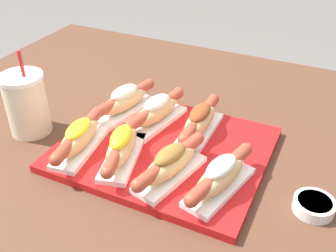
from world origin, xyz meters
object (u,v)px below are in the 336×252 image
(hot_dog_5, at_px, (157,111))
(drink_cup, at_px, (27,104))
(hot_dog_4, at_px, (125,100))
(hot_dog_0, at_px, (79,137))
(hot_dog_1, at_px, (122,146))
(hot_dog_2, at_px, (170,163))
(hot_dog_3, at_px, (220,176))
(serving_tray, at_px, (164,149))
(sauce_bowl, at_px, (314,205))
(hot_dog_6, at_px, (200,121))

(hot_dog_5, height_order, drink_cup, drink_cup)
(hot_dog_4, xyz_separation_m, hot_dog_5, (0.09, -0.01, -0.00))
(hot_dog_0, bearing_deg, hot_dog_1, 5.38)
(hot_dog_2, height_order, drink_cup, drink_cup)
(hot_dog_2, distance_m, hot_dog_3, 0.10)
(serving_tray, relative_size, drink_cup, 2.13)
(serving_tray, relative_size, hot_dog_0, 2.09)
(hot_dog_1, bearing_deg, hot_dog_4, 118.76)
(hot_dog_2, relative_size, hot_dog_4, 1.00)
(hot_dog_0, height_order, hot_dog_3, hot_dog_3)
(sauce_bowl, distance_m, drink_cup, 0.65)
(hot_dog_0, height_order, sauce_bowl, hot_dog_0)
(sauce_bowl, bearing_deg, hot_dog_2, -170.18)
(hot_dog_2, relative_size, hot_dog_5, 0.99)
(hot_dog_4, bearing_deg, drink_cup, -140.57)
(hot_dog_3, relative_size, hot_dog_6, 0.98)
(hot_dog_1, distance_m, hot_dog_5, 0.16)
(hot_dog_5, xyz_separation_m, drink_cup, (-0.27, -0.13, 0.02))
(hot_dog_2, height_order, hot_dog_6, hot_dog_2)
(hot_dog_3, distance_m, drink_cup, 0.48)
(hot_dog_4, distance_m, hot_dog_6, 0.20)
(drink_cup, bearing_deg, hot_dog_1, -4.63)
(drink_cup, bearing_deg, serving_tray, 10.24)
(hot_dog_0, distance_m, sauce_bowl, 0.49)
(hot_dog_4, bearing_deg, hot_dog_0, -92.78)
(hot_dog_0, bearing_deg, hot_dog_3, 1.63)
(hot_dog_6, relative_size, sauce_bowl, 2.80)
(hot_dog_1, xyz_separation_m, hot_dog_4, (-0.09, 0.17, -0.00))
(hot_dog_4, bearing_deg, sauce_bowl, -14.94)
(hot_dog_6, bearing_deg, hot_dog_0, -140.98)
(drink_cup, bearing_deg, sauce_bowl, 1.58)
(hot_dog_0, distance_m, hot_dog_1, 0.10)
(hot_dog_2, xyz_separation_m, hot_dog_3, (0.10, 0.01, 0.00))
(hot_dog_1, xyz_separation_m, hot_dog_5, (0.00, 0.16, -0.00))
(hot_dog_6, distance_m, drink_cup, 0.40)
(hot_dog_1, relative_size, sauce_bowl, 2.72)
(hot_dog_6, height_order, sauce_bowl, hot_dog_6)
(sauce_bowl, bearing_deg, hot_dog_4, 165.06)
(serving_tray, distance_m, hot_dog_2, 0.11)
(drink_cup, bearing_deg, hot_dog_4, 39.43)
(hot_dog_4, relative_size, hot_dog_5, 0.99)
(sauce_bowl, bearing_deg, drink_cup, -178.42)
(hot_dog_4, bearing_deg, hot_dog_2, -40.29)
(hot_dog_3, height_order, hot_dog_6, hot_dog_3)
(hot_dog_0, distance_m, hot_dog_3, 0.31)
(hot_dog_3, relative_size, hot_dog_4, 1.00)
(hot_dog_1, height_order, hot_dog_5, hot_dog_1)
(drink_cup, bearing_deg, hot_dog_6, 20.17)
(serving_tray, bearing_deg, hot_dog_5, 126.26)
(sauce_bowl, relative_size, drink_cup, 0.37)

